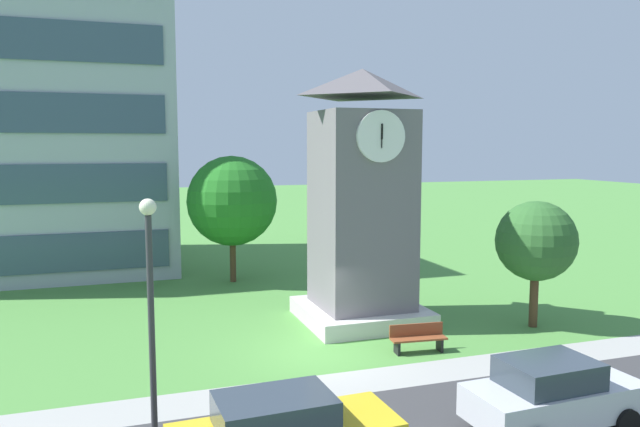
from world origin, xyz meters
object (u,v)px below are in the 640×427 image
park_bench (418,338)px  tree_by_building (536,241)px  tree_streetside (232,201)px  street_lamp (150,293)px  clock_tower (362,212)px  parked_car_silver (553,394)px

park_bench → tree_by_building: (5.26, 1.13, 2.67)m
tree_by_building → tree_streetside: tree_streetside is taller
park_bench → tree_streetside: bearing=107.2°
park_bench → street_lamp: bearing=-156.7°
tree_by_building → tree_streetside: 14.05m
clock_tower → street_lamp: clock_tower is taller
tree_by_building → street_lamp: bearing=-160.9°
park_bench → street_lamp: (-8.32, -3.58, 2.94)m
street_lamp → parked_car_silver: (8.74, -2.22, -2.55)m
clock_tower → parked_car_silver: (0.81, -9.59, -3.25)m
street_lamp → parked_car_silver: 9.37m
clock_tower → park_bench: size_ratio=5.04×
tree_by_building → park_bench: bearing=-167.9°
tree_streetside → parked_car_silver: size_ratio=1.45×
parked_car_silver → clock_tower: bearing=94.8°
park_bench → tree_streetside: size_ratio=0.30×
tree_by_building → clock_tower: bearing=154.8°
clock_tower → tree_streetside: bearing=112.1°
street_lamp → tree_streetside: bearing=73.4°
street_lamp → tree_by_building: bearing=19.1°
street_lamp → tree_streetside: 16.19m
tree_streetside → park_bench: bearing=-72.8°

